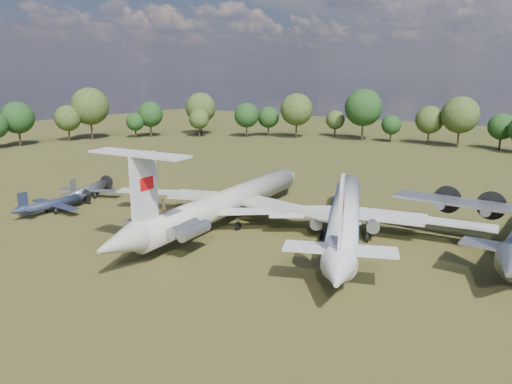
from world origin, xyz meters
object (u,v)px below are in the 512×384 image
Objects in this scene: tu104_jet at (345,220)px; person_on_il62 at (163,206)px; il62_airliner at (227,207)px; small_prop_northwest at (89,192)px; small_prop_west at (52,206)px.

tu104_jet is 26.20× the size of person_on_il62.
il62_airliner is 3.45× the size of small_prop_northwest.
small_prop_west is (-38.44, -14.49, -1.31)m from tu104_jet.
small_prop_northwest is at bearing 110.73° from small_prop_west.
small_prop_northwest is at bearing -33.48° from person_on_il62.
person_on_il62 reaches higher than small_prop_west.
tu104_jet is 42.03m from small_prop_northwest.
small_prop_west is at bearing -162.39° from il62_airliner.
small_prop_west is 8.83m from small_prop_northwest.
tu104_jet reaches higher than small_prop_west.
small_prop_west is 7.50× the size of person_on_il62.
small_prop_northwest is 30.17m from person_on_il62.
il62_airliner is 1.03× the size of tu104_jet.
il62_airliner reaches higher than small_prop_west.
il62_airliner is at bearing 24.80° from small_prop_west.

